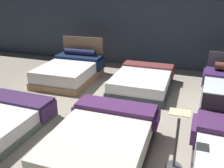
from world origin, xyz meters
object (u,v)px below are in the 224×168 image
at_px(bed_1, 102,142).
at_px(bed_4, 142,81).
at_px(bed_3, 71,70).
at_px(price_sign, 176,147).

height_order(bed_1, bed_4, bed_1).
xyz_separation_m(bed_1, bed_3, (-2.13, 2.88, 0.02)).
bearing_deg(bed_4, price_sign, -68.46).
distance_m(bed_1, price_sign, 1.11).
distance_m(bed_1, bed_3, 3.59).
height_order(bed_1, price_sign, price_sign).
relative_size(bed_1, price_sign, 2.15).
bearing_deg(price_sign, bed_1, -175.08).
relative_size(bed_4, price_sign, 2.15).
height_order(bed_1, bed_3, bed_3).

